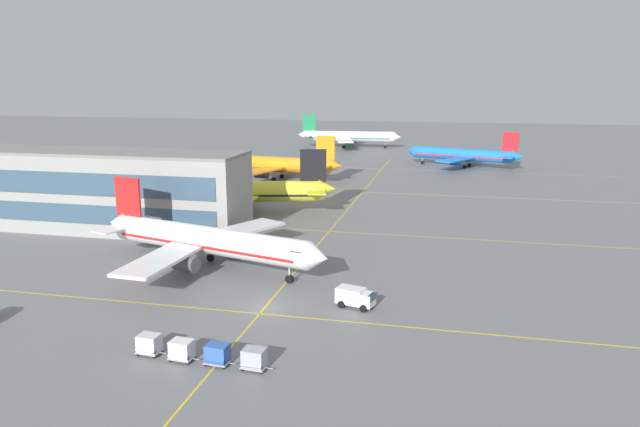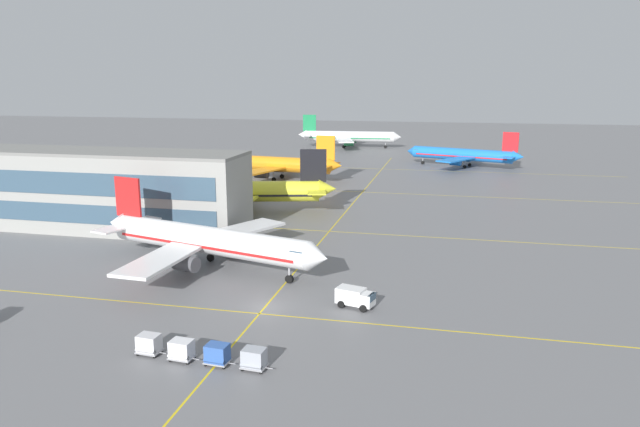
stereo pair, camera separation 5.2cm
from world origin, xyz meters
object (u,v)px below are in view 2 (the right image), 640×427
airliner_far_left_stand (463,155)px  baggage_cart_row_leftmost (149,344)px  baggage_cart_row_fourth (254,359)px  airliner_second_row (234,192)px  baggage_cart_row_middle (217,354)px  airliner_far_right_stand (348,137)px  service_truck_catering (355,297)px  airliner_third_row (272,164)px  baggage_cart_row_second (181,350)px  airliner_front_gate (206,240)px

airliner_far_left_stand → baggage_cart_row_leftmost: airliner_far_left_stand is taller
baggage_cart_row_fourth → airliner_second_row: bearing=112.4°
airliner_second_row → baggage_cart_row_middle: airliner_second_row is taller
baggage_cart_row_middle → baggage_cart_row_fourth: same height
airliner_second_row → baggage_cart_row_middle: 59.86m
airliner_far_right_stand → service_truck_catering: 155.84m
baggage_cart_row_leftmost → service_truck_catering: bearing=43.3°
airliner_second_row → baggage_cart_row_fourth: airliner_second_row is taller
airliner_third_row → airliner_far_right_stand: size_ratio=0.96×
baggage_cart_row_fourth → baggage_cart_row_leftmost: bearing=176.6°
service_truck_catering → airliner_second_row: bearing=125.9°
airliner_second_row → baggage_cart_row_leftmost: (13.17, -55.87, -3.05)m
baggage_cart_row_fourth → baggage_cart_row_middle: bearing=178.2°
airliner_far_left_stand → baggage_cart_row_fourth: airliner_far_left_stand is taller
baggage_cart_row_second → baggage_cart_row_middle: size_ratio=1.00×
baggage_cart_row_leftmost → airliner_far_left_stand: bearing=77.2°
airliner_second_row → airliner_far_right_stand: size_ratio=0.99×
airliner_second_row → airliner_front_gate: bearing=-75.5°
airliner_front_gate → airliner_second_row: 32.39m
airliner_second_row → baggage_cart_row_leftmost: 57.48m
airliner_front_gate → baggage_cart_row_second: airliner_front_gate is taller
airliner_front_gate → airliner_far_right_stand: (-6.89, 144.01, 0.28)m
baggage_cart_row_leftmost → baggage_cart_row_middle: same height
airliner_third_row → service_truck_catering: size_ratio=8.23×
airliner_front_gate → airliner_far_left_stand: airliner_front_gate is taller
service_truck_catering → baggage_cart_row_second: (-12.85, -15.71, -0.17)m
airliner_second_row → airliner_far_right_stand: bearing=89.4°
service_truck_catering → baggage_cart_row_fourth: (-6.09, -15.88, -0.17)m
airliner_far_right_stand → baggage_cart_row_leftmost: size_ratio=13.56×
baggage_cart_row_middle → airliner_second_row: bearing=109.5°
airliner_third_row → airliner_far_left_stand: airliner_third_row is taller
airliner_third_row → airliner_far_right_stand: airliner_far_right_stand is taller
airliner_second_row → service_truck_catering: size_ratio=8.49×
baggage_cart_row_second → baggage_cart_row_middle: bearing=-1.1°
baggage_cart_row_fourth → airliner_far_left_stand: bearing=81.7°
baggage_cart_row_second → baggage_cart_row_leftmost: bearing=172.8°
service_truck_catering → baggage_cart_row_fourth: size_ratio=1.58×
airliner_front_gate → baggage_cart_row_leftmost: (5.08, -24.51, -2.76)m
airliner_third_row → airliner_far_left_stand: size_ratio=1.11×
airliner_front_gate → baggage_cart_row_leftmost: 25.18m
airliner_second_row → service_truck_catering: 50.20m
airliner_front_gate → baggage_cart_row_second: size_ratio=12.44×
airliner_far_right_stand → service_truck_catering: size_ratio=8.57×
airliner_third_row → baggage_cart_row_middle: size_ratio=13.04×
airliner_front_gate → baggage_cart_row_middle: airliner_front_gate is taller
airliner_far_left_stand → baggage_cart_row_second: (-25.23, -126.74, -2.58)m
airliner_second_row → airliner_far_left_stand: (41.78, 70.44, -0.47)m
airliner_third_row → service_truck_catering: airliner_third_row is taller
baggage_cart_row_middle → baggage_cart_row_second: bearing=178.9°
airliner_third_row → baggage_cart_row_second: (21.11, -94.27, -2.88)m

